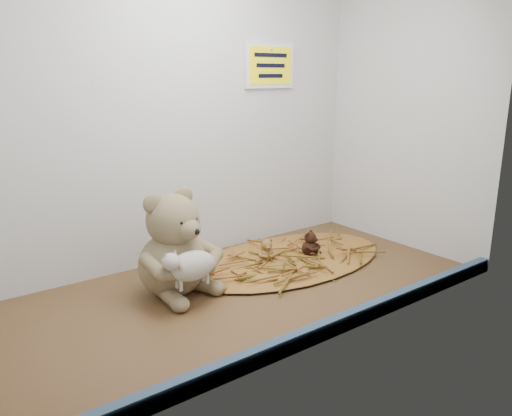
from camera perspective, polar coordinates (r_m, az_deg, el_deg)
alcove_shell at (r=123.62cm, az=-3.64°, el=11.58°), size 120.40×60.20×90.40cm
front_rail at (r=106.77cm, az=8.28°, el=-13.40°), size 119.28×2.20×3.60cm
straw_bed at (r=145.88cm, az=3.68°, el=-5.79°), size 64.40×37.39×1.25cm
main_teddy at (r=122.53cm, az=-9.55°, el=-3.91°), size 25.51×26.38×26.07cm
toy_lamb at (r=115.82cm, az=-7.34°, el=-6.58°), size 15.06×9.19×9.73cm
mini_teddy_tan at (r=141.83cm, az=1.17°, el=-4.67°), size 7.04×7.22×6.68cm
mini_teddy_brown at (r=147.39cm, az=6.15°, el=-3.87°), size 8.04×8.17×7.23cm
wall_sign at (r=157.55cm, az=1.56°, el=15.96°), size 16.00×1.20×11.00cm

